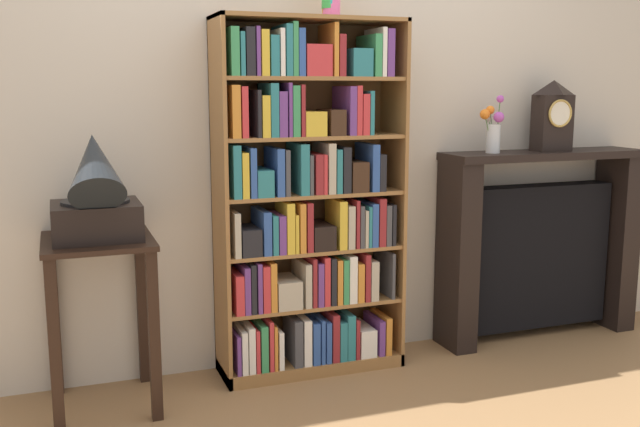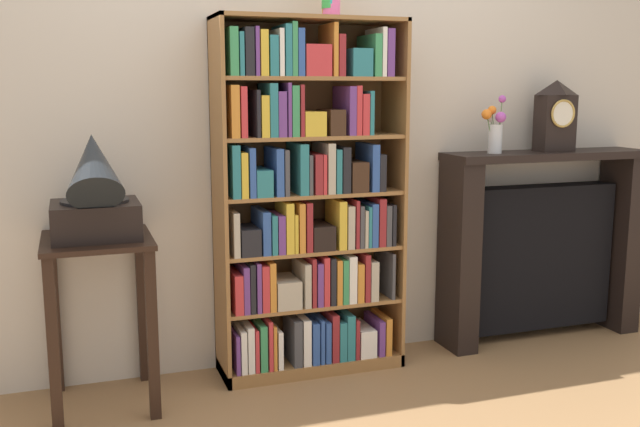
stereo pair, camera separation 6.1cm
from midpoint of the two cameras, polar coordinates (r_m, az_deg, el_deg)
The scene contains 8 objects.
ground_plane at distance 3.50m, azimuth 0.41°, elevation -12.94°, with size 7.99×6.40×0.02m, color #997047.
wall_back at distance 3.58m, azimuth 1.45°, elevation 9.12°, with size 4.99×0.08×2.60m, color beige.
bookshelf at distance 3.38m, azimuth -0.51°, elevation 0.20°, with size 0.88×0.30×1.66m.
side_table_left at distance 3.18m, azimuth -16.53°, elevation -5.51°, with size 0.44×0.49×0.73m.
gramophone at distance 3.05m, azimuth -16.85°, elevation 1.44°, with size 0.35×0.45×0.51m.
fireplace_mantel at distance 4.09m, azimuth 17.42°, elevation -2.52°, with size 1.15×0.28×1.02m.
mantel_clock at distance 4.00m, azimuth 18.56°, elevation 7.34°, with size 0.19×0.13×0.37m.
flower_vase at distance 3.79m, azimuth 14.11°, elevation 6.51°, with size 0.13×0.12×0.29m.
Camera 2 is at (-1.05, -3.05, 1.35)m, focal length 40.45 mm.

